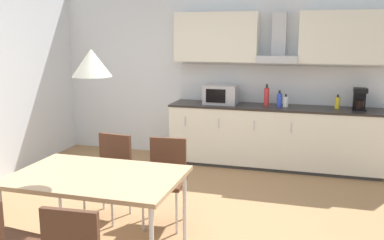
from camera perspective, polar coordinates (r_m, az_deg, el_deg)
name	(u,v)px	position (r m, az deg, el deg)	size (l,w,h in m)	color
ground_plane	(157,228)	(4.46, -4.71, -14.18)	(7.61, 8.04, 0.02)	#9E754C
wall_back	(218,73)	(6.67, 3.51, 6.28)	(6.09, 0.10, 2.64)	silver
kitchen_counter	(274,136)	(6.33, 10.86, -2.17)	(3.04, 0.63, 0.90)	#333333
backsplash_tile	(278,85)	(6.49, 11.35, 4.65)	(3.02, 0.02, 0.56)	silver
upper_wall_cabinets	(279,38)	(6.29, 11.47, 10.68)	(3.02, 0.40, 0.71)	silver
microwave	(221,94)	(6.34, 3.87, 3.42)	(0.48, 0.35, 0.28)	#ADADB2
coffee_maker	(360,99)	(6.25, 21.45, 2.62)	(0.18, 0.19, 0.30)	black
bottle_yellow	(338,103)	(6.26, 18.83, 2.21)	(0.07, 0.07, 0.19)	yellow
bottle_blue	(279,100)	(6.23, 11.57, 2.68)	(0.07, 0.07, 0.23)	blue
bottle_red	(267,96)	(6.26, 9.91, 3.11)	(0.07, 0.07, 0.31)	red
bottle_white	(286,101)	(6.21, 12.38, 2.43)	(0.07, 0.07, 0.18)	white
dining_table	(97,180)	(3.72, -12.56, -7.78)	(1.41, 0.93, 0.75)	tan
chair_far_right	(166,172)	(4.39, -3.51, -6.98)	(0.43, 0.43, 0.87)	#4C2D1E
chair_far_left	(111,167)	(4.62, -10.81, -6.19)	(0.44, 0.44, 0.87)	#4C2D1E
pendant_lamp	(92,63)	(3.53, -13.25, 7.44)	(0.32, 0.32, 0.22)	silver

